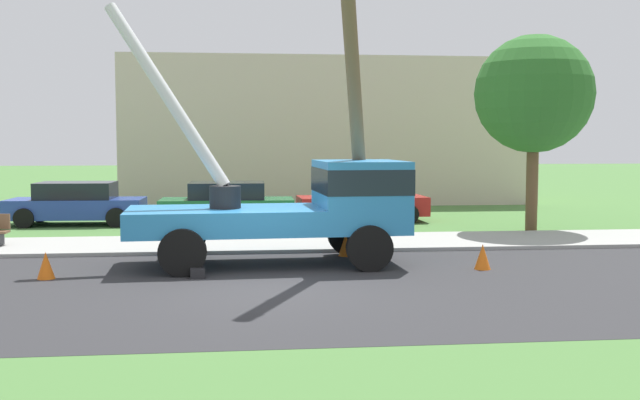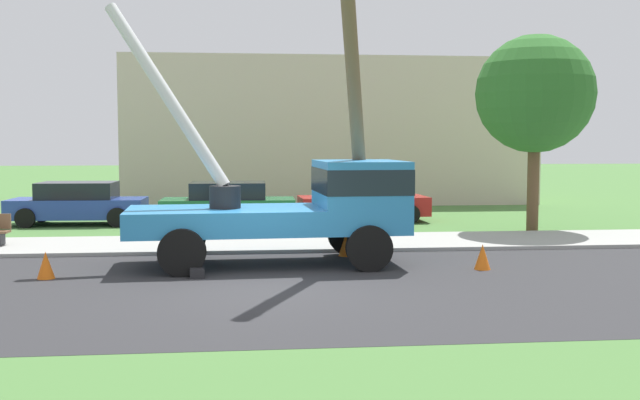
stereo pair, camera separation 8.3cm
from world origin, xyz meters
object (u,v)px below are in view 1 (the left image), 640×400
(utility_truck, at_px, (304,202))
(parked_sedan_green, at_px, (227,203))
(parked_sedan_blue, at_px, (77,203))
(leaning_utility_pole, at_px, (353,79))
(traffic_cone_curbside, at_px, (346,245))
(parked_sedan_red, at_px, (362,201))
(traffic_cone_ahead, at_px, (483,257))
(traffic_cone_behind, at_px, (46,265))
(roadside_tree_near, at_px, (534,95))

(utility_truck, distance_m, parked_sedan_green, 8.45)
(parked_sedan_blue, bearing_deg, leaning_utility_pole, -47.58)
(utility_truck, relative_size, traffic_cone_curbside, 12.27)
(leaning_utility_pole, height_order, parked_sedan_red, leaning_utility_pole)
(traffic_cone_ahead, height_order, traffic_cone_behind, same)
(leaning_utility_pole, relative_size, traffic_cone_behind, 14.72)
(traffic_cone_curbside, height_order, parked_sedan_blue, parked_sedan_blue)
(parked_sedan_blue, xyz_separation_m, parked_sedan_green, (5.00, -0.57, 0.00))
(traffic_cone_behind, distance_m, traffic_cone_curbside, 6.91)
(utility_truck, height_order, parked_sedan_red, utility_truck)
(traffic_cone_behind, height_order, parked_sedan_blue, parked_sedan_blue)
(parked_sedan_blue, distance_m, roadside_tree_near, 15.20)
(traffic_cone_curbside, relative_size, parked_sedan_blue, 0.13)
(roadside_tree_near, bearing_deg, parked_sedan_blue, 166.72)
(utility_truck, height_order, traffic_cone_ahead, utility_truck)
(parked_sedan_blue, bearing_deg, parked_sedan_red, -0.28)
(parked_sedan_green, height_order, parked_sedan_red, same)
(traffic_cone_ahead, xyz_separation_m, parked_sedan_red, (-1.02, 9.94, 0.43))
(traffic_cone_ahead, height_order, parked_sedan_green, parked_sedan_green)
(leaning_utility_pole, xyz_separation_m, parked_sedan_green, (-2.99, 8.17, -3.49))
(traffic_cone_ahead, xyz_separation_m, traffic_cone_curbside, (-2.70, 2.21, 0.00))
(parked_sedan_red, height_order, roadside_tree_near, roadside_tree_near)
(traffic_cone_ahead, distance_m, parked_sedan_blue, 14.61)
(parked_sedan_red, distance_m, roadside_tree_near, 6.79)
(traffic_cone_curbside, xyz_separation_m, parked_sedan_green, (-2.96, 7.21, 0.43))
(parked_sedan_green, bearing_deg, utility_truck, -77.29)
(traffic_cone_behind, distance_m, parked_sedan_green, 10.21)
(utility_truck, relative_size, traffic_cone_ahead, 12.27)
(parked_sedan_blue, height_order, parked_sedan_green, same)
(traffic_cone_behind, xyz_separation_m, parked_sedan_red, (8.17, 10.09, 0.43))
(parked_sedan_red, bearing_deg, utility_truck, -107.65)
(utility_truck, distance_m, parked_sedan_red, 9.20)
(parked_sedan_blue, relative_size, parked_sedan_red, 1.00)
(utility_truck, bearing_deg, traffic_cone_behind, -165.97)
(traffic_cone_curbside, relative_size, parked_sedan_green, 0.13)
(traffic_cone_curbside, relative_size, parked_sedan_red, 0.13)
(leaning_utility_pole, bearing_deg, utility_truck, -177.64)
(parked_sedan_red, bearing_deg, traffic_cone_ahead, -84.12)
(utility_truck, height_order, leaning_utility_pole, leaning_utility_pole)
(parked_sedan_red, xyz_separation_m, roadside_tree_near, (4.76, -3.35, 3.50))
(traffic_cone_curbside, distance_m, parked_sedan_red, 7.92)
(utility_truck, distance_m, traffic_cone_behind, 5.67)
(traffic_cone_curbside, bearing_deg, roadside_tree_near, 34.23)
(traffic_cone_behind, bearing_deg, parked_sedan_red, 50.98)
(traffic_cone_behind, relative_size, traffic_cone_curbside, 1.00)
(roadside_tree_near, bearing_deg, traffic_cone_behind, -152.49)
(utility_truck, distance_m, traffic_cone_ahead, 4.15)
(traffic_cone_ahead, height_order, roadside_tree_near, roadside_tree_near)
(utility_truck, bearing_deg, parked_sedan_green, 102.71)
(parked_sedan_blue, distance_m, parked_sedan_red, 9.63)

